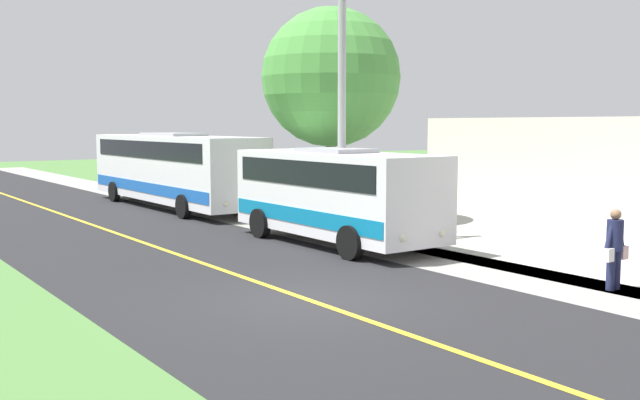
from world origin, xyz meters
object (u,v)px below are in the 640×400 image
Objects in this scene: transit_bus_rear at (173,167)px; tree_curbside at (331,78)px; street_light_pole at (339,79)px; shuttle_bus_front at (336,191)px; pedestrian_with_bags at (615,247)px.

tree_curbside is at bearing 111.39° from transit_bus_rear.
street_light_pole is at bearing 56.57° from tree_curbside.
tree_curbside is (-2.89, -4.17, 3.57)m from shuttle_bus_front.
pedestrian_with_bags is (-1.19, 19.54, -0.79)m from transit_bus_rear.
pedestrian_with_bags is 13.09m from tree_curbside.
transit_bus_rear is at bearing -68.61° from tree_curbside.
street_light_pole reaches higher than shuttle_bus_front.
shuttle_bus_front is at bearing 44.21° from street_light_pole.
shuttle_bus_front is at bearing 89.75° from transit_bus_rear.
street_light_pole is at bearing -135.79° from shuttle_bus_front.
pedestrian_with_bags is 9.36m from street_light_pole.
shuttle_bus_front is 0.85× the size of street_light_pole.
transit_bus_rear reaches higher than shuttle_bus_front.
transit_bus_rear reaches higher than pedestrian_with_bags.
shuttle_bus_front is 4.32× the size of pedestrian_with_bags.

